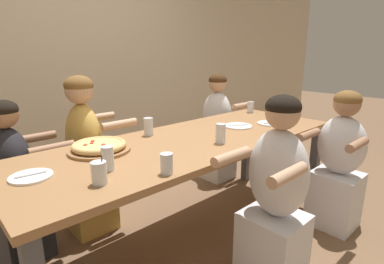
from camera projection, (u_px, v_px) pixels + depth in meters
ground_plane at (192, 237)px, 2.30m from camera, size 18.00×18.00×0.00m
restaurant_back_panel at (77, 29)px, 3.13m from camera, size 10.00×0.06×3.20m
dining_table at (192, 149)px, 2.12m from camera, size 2.44×0.87×0.78m
pizza_board_main at (99, 147)px, 1.83m from camera, size 0.37×0.37×0.06m
empty_plate_a at (238, 126)px, 2.44m from camera, size 0.23×0.23×0.02m
empty_plate_b at (31, 176)px, 1.45m from camera, size 0.20×0.20×0.02m
empty_plate_c at (270, 123)px, 2.52m from camera, size 0.21×0.21×0.02m
cocktail_glass_blue at (99, 174)px, 1.37m from camera, size 0.07×0.07×0.13m
drinking_glass_a at (148, 128)px, 2.17m from camera, size 0.07×0.07×0.13m
drinking_glass_b at (167, 164)px, 1.49m from camera, size 0.06×0.06×0.11m
drinking_glass_c at (108, 160)px, 1.53m from camera, size 0.06×0.06×0.13m
drinking_glass_d at (251, 107)px, 2.99m from camera, size 0.07×0.07×0.11m
drinking_glass_e at (221, 135)px, 1.99m from camera, size 0.07×0.07×0.13m
diner_near_right at (338, 167)px, 2.33m from camera, size 0.51×0.40×1.10m
diner_far_midleft at (87, 161)px, 2.29m from camera, size 0.51×0.40×1.21m
diner_near_center at (275, 203)px, 1.73m from camera, size 0.51×0.40×1.16m
diner_far_left at (16, 189)px, 1.98m from camera, size 0.51×0.40×1.09m
diner_far_right at (217, 132)px, 3.28m from camera, size 0.51×0.40×1.15m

